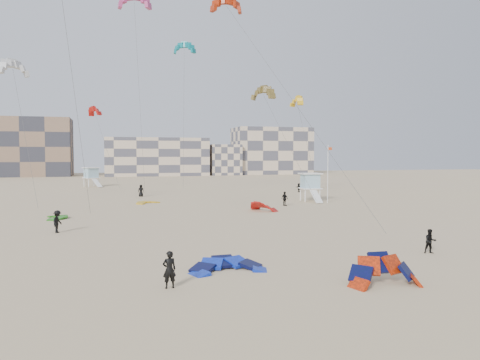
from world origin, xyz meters
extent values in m
plane|color=tan|center=(0.00, 0.00, 0.00)|extent=(320.00, 320.00, 0.00)
imported|color=black|center=(-1.11, -0.34, 0.91)|extent=(0.72, 0.53, 1.83)
imported|color=black|center=(16.36, 3.24, 0.80)|extent=(0.92, 0.80, 1.60)
imported|color=black|center=(-8.17, 18.49, 0.94)|extent=(1.05, 1.37, 1.87)
imported|color=black|center=(17.51, 33.10, 0.92)|extent=(0.85, 1.16, 1.83)
imported|color=black|center=(0.54, 51.31, 0.95)|extent=(0.96, 0.65, 1.90)
imported|color=black|center=(27.86, 53.52, 0.78)|extent=(0.51, 1.47, 1.57)
cylinder|color=#3F3F3F|center=(-6.57, 18.78, 10.72)|extent=(1.67, 8.54, 19.44)
cylinder|color=#3F3F3F|center=(11.90, 17.95, 12.30)|extent=(5.40, 24.79, 22.61)
cylinder|color=#3F3F3F|center=(-12.84, 32.52, 8.70)|extent=(3.60, 8.39, 15.41)
cylinder|color=#3F3F3F|center=(0.15, 44.96, 14.20)|extent=(1.35, 2.48, 26.41)
cylinder|color=#3F3F3F|center=(18.62, 35.15, 8.08)|extent=(2.95, 11.92, 14.18)
cylinder|color=#3F3F3F|center=(29.38, 53.55, 8.32)|extent=(4.56, 1.55, 14.64)
cylinder|color=#3F3F3F|center=(7.84, 54.87, 12.65)|extent=(0.75, 2.74, 23.30)
cylinder|color=#3F3F3F|center=(-4.66, 62.59, 7.71)|extent=(4.17, 9.99, 13.44)
cube|color=white|center=(23.14, 37.93, 1.81)|extent=(2.93, 2.93, 0.14)
cube|color=#93BACA|center=(23.14, 37.93, 2.84)|extent=(2.41, 2.41, 1.93)
cube|color=white|center=(23.14, 37.93, 3.89)|extent=(3.04, 3.04, 0.15)
cube|color=white|center=(23.14, 35.32, 0.87)|extent=(1.20, 2.82, 1.60)
cube|color=white|center=(-7.94, 78.08, 1.82)|extent=(3.69, 3.69, 0.14)
cube|color=#93BACA|center=(-7.94, 78.08, 2.87)|extent=(3.03, 3.03, 1.95)
cube|color=white|center=(-7.94, 78.08, 3.92)|extent=(3.82, 3.82, 0.16)
cube|color=white|center=(-7.94, 75.45, 0.88)|extent=(2.15, 2.90, 1.61)
cylinder|color=white|center=(24.50, 35.18, 3.92)|extent=(0.10, 0.10, 7.84)
cube|color=#C4421A|center=(24.80, 35.18, 7.35)|extent=(0.59, 0.02, 0.39)
cube|color=#81644E|center=(-30.00, 134.00, 9.00)|extent=(28.00, 14.00, 18.00)
cube|color=beige|center=(10.00, 130.00, 6.00)|extent=(32.00, 16.00, 12.00)
cube|color=beige|center=(50.00, 132.00, 8.00)|extent=(26.00, 14.00, 16.00)
cube|color=beige|center=(32.00, 128.00, 5.00)|extent=(10.00, 10.00, 10.00)
camera|label=1|loc=(-3.69, -22.76, 6.42)|focal=35.00mm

